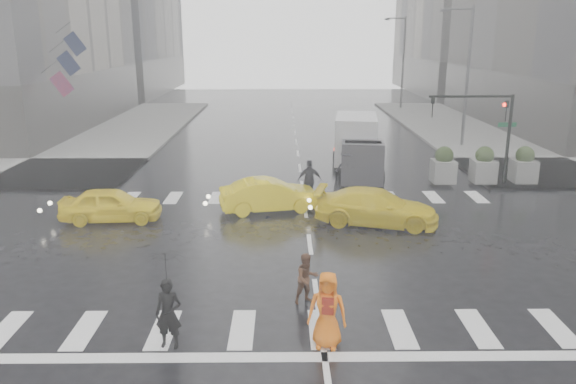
{
  "coord_description": "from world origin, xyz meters",
  "views": [
    {
      "loc": [
        -0.96,
        -18.78,
        7.2
      ],
      "look_at": [
        -0.76,
        2.0,
        1.38
      ],
      "focal_mm": 35.0,
      "sensor_mm": 36.0,
      "label": 1
    }
  ],
  "objects_px": {
    "taxi_front": "(111,205)",
    "box_truck": "(357,145)",
    "traffic_signal_pole": "(490,121)",
    "taxi_mid": "(270,195)",
    "pedestrian_brown": "(307,279)",
    "pedestrian_orange": "(327,310)"
  },
  "relations": [
    {
      "from": "taxi_front",
      "to": "box_truck",
      "type": "bearing_deg",
      "value": -58.28
    },
    {
      "from": "traffic_signal_pole",
      "to": "pedestrian_orange",
      "type": "bearing_deg",
      "value": -121.08
    },
    {
      "from": "pedestrian_orange",
      "to": "taxi_front",
      "type": "relative_size",
      "value": 0.48
    },
    {
      "from": "taxi_front",
      "to": "taxi_mid",
      "type": "distance_m",
      "value": 6.45
    },
    {
      "from": "pedestrian_orange",
      "to": "taxi_front",
      "type": "bearing_deg",
      "value": 140.02
    },
    {
      "from": "pedestrian_brown",
      "to": "taxi_front",
      "type": "bearing_deg",
      "value": 110.96
    },
    {
      "from": "pedestrian_brown",
      "to": "box_truck",
      "type": "xyz_separation_m",
      "value": [
        3.3,
        14.96,
        0.9
      ]
    },
    {
      "from": "taxi_front",
      "to": "box_truck",
      "type": "xyz_separation_m",
      "value": [
        10.82,
        7.72,
        0.95
      ]
    },
    {
      "from": "pedestrian_brown",
      "to": "pedestrian_orange",
      "type": "bearing_deg",
      "value": -105.59
    },
    {
      "from": "traffic_signal_pole",
      "to": "taxi_mid",
      "type": "distance_m",
      "value": 11.54
    },
    {
      "from": "pedestrian_brown",
      "to": "box_truck",
      "type": "distance_m",
      "value": 15.35
    },
    {
      "from": "pedestrian_brown",
      "to": "box_truck",
      "type": "height_order",
      "value": "box_truck"
    },
    {
      "from": "taxi_mid",
      "to": "box_truck",
      "type": "xyz_separation_m",
      "value": [
        4.5,
        6.45,
        0.93
      ]
    },
    {
      "from": "pedestrian_orange",
      "to": "box_truck",
      "type": "relative_size",
      "value": 0.33
    },
    {
      "from": "box_truck",
      "to": "pedestrian_brown",
      "type": "bearing_deg",
      "value": -95.32
    },
    {
      "from": "pedestrian_orange",
      "to": "traffic_signal_pole",
      "type": "bearing_deg",
      "value": 69.23
    },
    {
      "from": "traffic_signal_pole",
      "to": "pedestrian_brown",
      "type": "height_order",
      "value": "traffic_signal_pole"
    },
    {
      "from": "pedestrian_orange",
      "to": "taxi_front",
      "type": "height_order",
      "value": "pedestrian_orange"
    },
    {
      "from": "pedestrian_orange",
      "to": "taxi_mid",
      "type": "height_order",
      "value": "pedestrian_orange"
    },
    {
      "from": "traffic_signal_pole",
      "to": "taxi_mid",
      "type": "xyz_separation_m",
      "value": [
        -10.51,
        -4.03,
        -2.53
      ]
    },
    {
      "from": "pedestrian_orange",
      "to": "taxi_front",
      "type": "xyz_separation_m",
      "value": [
        -7.9,
        9.52,
        -0.28
      ]
    },
    {
      "from": "pedestrian_brown",
      "to": "taxi_mid",
      "type": "relative_size",
      "value": 0.35
    }
  ]
}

